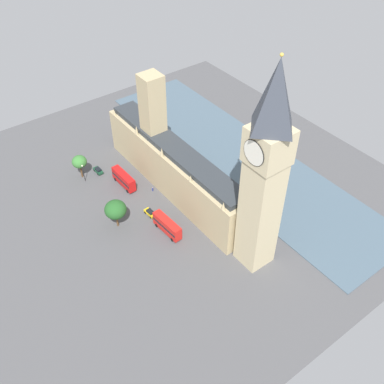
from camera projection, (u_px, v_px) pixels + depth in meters
The scene contains 12 objects.
ground_plane at pixel (171, 191), 142.95m from camera, with size 132.70×132.70×0.00m, color #4C4C4F.
river_thames at pixel (239, 158), 155.73m from camera, with size 31.01×119.43×0.25m, color #475B6B.
parliament_building at pixel (173, 164), 138.42m from camera, with size 10.25×62.70×35.22m.
clock_tower at pixel (265, 171), 102.03m from camera, with size 8.92×8.92×59.08m.
car_dark_green_near_tower at pixel (98, 170), 149.28m from camera, with size 1.89×4.18×1.74m.
double_decker_bus_under_trees at pixel (124, 179), 143.29m from camera, with size 2.89×10.57×4.75m.
car_yellow_cab_trailing at pixel (150, 213), 134.26m from camera, with size 2.05×4.25×1.74m.
double_decker_bus_midblock at pixel (167, 226), 127.82m from camera, with size 3.16×10.63×4.75m.
pedestrian_kerbside at pixel (153, 189), 142.52m from camera, with size 0.63×0.62×1.51m.
plane_tree_by_river_gate at pixel (79, 162), 143.94m from camera, with size 4.80×4.80×8.40m.
plane_tree_leading at pixel (115, 210), 127.11m from camera, with size 6.35×6.35×9.27m.
street_lamp_opposite_hall at pixel (83, 170), 143.60m from camera, with size 0.56×0.56×6.55m.
Camera 1 is at (58.48, 89.45, 95.18)m, focal length 41.75 mm.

